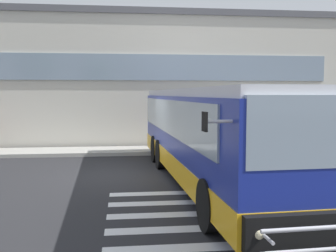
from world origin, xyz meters
The scene contains 5 objects.
ground_plane centered at (0.00, 0.00, -0.01)m, with size 80.00×90.00×0.02m, color #232326.
bay_paint_stripes centered at (2.00, -4.20, 0.00)m, with size 4.40×3.96×0.01m.
terminal_building centered at (-0.69, 11.66, 3.27)m, with size 25.67×13.80×6.55m.
boarding_curb centered at (0.00, 4.80, 0.07)m, with size 27.87×2.00×0.15m, color #9E9B93.
bus_main_foreground centered at (2.74, -1.44, 1.33)m, with size 3.15×11.84×2.70m.
Camera 1 is at (0.17, -12.21, 2.56)m, focal length 41.52 mm.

